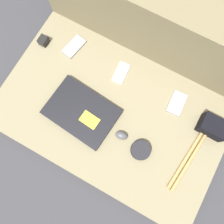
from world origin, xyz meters
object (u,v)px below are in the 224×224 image
phone_black (74,47)px  camera_pouch (213,127)px  phone_small (121,73)px  speaker_puck (141,150)px  laptop (82,112)px  computer_mouse (121,135)px  phone_silver (177,103)px  charger_brick (43,41)px

phone_black → camera_pouch: (0.81, -0.05, 0.03)m
phone_small → camera_pouch: (0.52, -0.04, 0.04)m
phone_small → speaker_puck: bearing=-53.0°
laptop → phone_small: laptop is taller
computer_mouse → speaker_puck: 0.12m
computer_mouse → phone_silver: 0.33m
computer_mouse → camera_pouch: 0.44m
camera_pouch → laptop: bearing=-158.2°
laptop → speaker_puck: (0.34, -0.02, 0.00)m
camera_pouch → charger_brick: bearing=-179.9°
phone_silver → camera_pouch: bearing=-13.7°
computer_mouse → charger_brick: (-0.60, 0.24, 0.00)m
speaker_puck → phone_black: bearing=150.7°
phone_black → camera_pouch: bearing=6.8°
laptop → phone_small: bearing=80.7°
computer_mouse → phone_black: size_ratio=0.46×
speaker_puck → phone_small: bearing=131.7°
computer_mouse → phone_silver: (0.17, 0.28, -0.01)m
camera_pouch → phone_small: bearing=175.2°
computer_mouse → camera_pouch: (0.37, 0.24, 0.02)m
camera_pouch → computer_mouse: bearing=-146.3°
charger_brick → speaker_puck: bearing=-20.0°
phone_silver → phone_small: phone_silver is taller
computer_mouse → phone_silver: bearing=52.4°
phone_silver → charger_brick: charger_brick is taller
phone_black → phone_small: 0.29m
speaker_puck → phone_silver: 0.30m
speaker_puck → camera_pouch: bearing=46.2°
computer_mouse → phone_small: computer_mouse is taller
phone_silver → phone_black: size_ratio=0.89×
phone_silver → charger_brick: 0.77m
phone_small → laptop: bearing=-109.1°
speaker_puck → charger_brick: bearing=160.0°
phone_silver → phone_small: bearing=175.3°
phone_silver → phone_black: (-0.62, 0.02, -0.00)m
speaker_puck → phone_black: size_ratio=0.70×
laptop → charger_brick: (-0.37, 0.24, 0.01)m
charger_brick → phone_silver: bearing=2.8°
phone_small → camera_pouch: camera_pouch is taller
speaker_puck → camera_pouch: camera_pouch is taller
speaker_puck → charger_brick: (-0.72, 0.26, 0.00)m
phone_black → phone_small: bearing=8.5°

